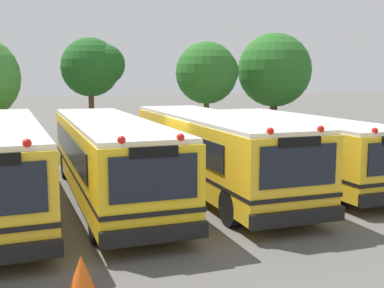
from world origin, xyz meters
TOP-DOWN VIEW (x-y plane):
  - ground_plane at (0.00, 0.00)m, footprint 160.00×160.00m
  - school_bus_1 at (-1.85, -0.14)m, footprint 2.52×11.24m
  - school_bus_2 at (1.72, -0.13)m, footprint 2.67×11.21m
  - school_bus_3 at (5.26, 0.13)m, footprint 2.58×10.25m
  - tree_2 at (-0.37, 11.76)m, footprint 3.45×3.22m
  - tree_3 at (6.27, 11.26)m, footprint 3.78×3.63m
  - tree_4 at (10.77, 11.69)m, footprint 4.61×4.61m
  - traffic_cone at (-3.61, -6.78)m, footprint 0.52×0.52m

SIDE VIEW (x-z plane):
  - ground_plane at x=0.00m, z-range 0.00..0.00m
  - traffic_cone at x=-3.61m, z-range 0.00..0.69m
  - school_bus_3 at x=5.26m, z-range 0.07..2.58m
  - school_bus_1 at x=-1.85m, z-range 0.07..2.74m
  - school_bus_2 at x=1.72m, z-range 0.07..2.78m
  - tree_3 at x=6.27m, z-range 1.14..7.04m
  - tree_4 at x=10.77m, z-range 1.03..7.60m
  - tree_2 at x=-0.37m, z-range 1.40..7.39m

